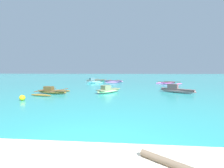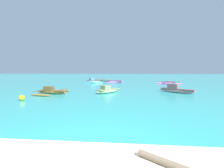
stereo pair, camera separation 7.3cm
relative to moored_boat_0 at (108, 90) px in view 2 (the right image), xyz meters
name	(u,v)px [view 2 (the right image)]	position (x,y,z in m)	size (l,w,h in m)	color
ground_plane	(76,168)	(0.63, -11.58, -0.27)	(240.00, 240.00, 0.00)	teal
moored_boat_0	(108,90)	(0.00, 0.00, 0.00)	(2.44, 2.76, 0.76)	beige
moored_boat_1	(98,81)	(-3.94, 15.61, -0.05)	(4.03, 4.89, 0.48)	#9ED5B2
moored_boat_2	(176,90)	(6.77, 0.65, 0.03)	(3.06, 2.49, 0.85)	tan
moored_boat_3	(114,81)	(-0.46, 13.10, -0.03)	(3.70, 3.55, 0.50)	#C082C5
moored_boat_4	(52,91)	(-5.28, -1.05, -0.04)	(3.13, 3.56, 0.69)	olive
moored_boat_5	(169,83)	(8.99, 10.91, -0.09)	(4.31, 4.32, 0.40)	#EA5BB2
moored_boat_6	(94,81)	(-3.95, 11.93, 0.04)	(3.64, 3.68, 0.92)	#83C7D6
mooring_buoy_0	(22,98)	(-5.81, -4.45, -0.06)	(0.41, 0.41, 0.41)	yellow
driftwood_0	(177,167)	(2.77, -11.64, -0.07)	(1.53, 1.12, 0.16)	#75604C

